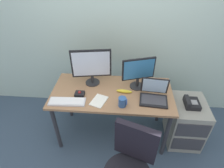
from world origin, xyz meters
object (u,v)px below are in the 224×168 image
cell_phone (151,85)px  monitor_main (91,65)px  laptop (154,95)px  desk_phone (191,103)px  monitor_side (138,71)px  keyboard (67,102)px  banana (124,91)px  coffee_mug (122,102)px  paper_notepad (99,101)px  trackball_mouse (80,94)px  file_cabinet (185,122)px

cell_phone → monitor_main: bearing=171.8°
monitor_main → laptop: 0.82m
desk_phone → monitor_side: monitor_side is taller
keyboard → cell_phone: bearing=22.4°
desk_phone → banana: banana is taller
coffee_mug → cell_phone: bearing=48.7°
desk_phone → paper_notepad: paper_notepad is taller
keyboard → laptop: size_ratio=1.26×
paper_notepad → banana: 0.33m
desk_phone → banana: size_ratio=1.05×
coffee_mug → banana: coffee_mug is taller
monitor_main → laptop: (0.75, -0.25, -0.21)m
keyboard → cell_phone: (0.98, 0.40, -0.01)m
keyboard → trackball_mouse: (0.11, 0.14, 0.01)m
paper_notepad → banana: size_ratio=1.09×
cell_phone → banana: 0.38m
monitor_side → banana: bearing=-139.4°
keyboard → laptop: bearing=8.5°
desk_phone → keyboard: (-1.45, -0.21, 0.11)m
desk_phone → cell_phone: (-0.47, 0.19, 0.10)m
file_cabinet → desk_phone: 0.35m
file_cabinet → laptop: bearing=-170.2°
file_cabinet → keyboard: (-1.45, -0.23, 0.46)m
file_cabinet → trackball_mouse: size_ratio=5.68×
monitor_main → monitor_side: 0.57m
monitor_main → cell_phone: monitor_main is taller
monitor_main → banana: monitor_main is taller
monitor_main → cell_phone: size_ratio=3.38×
keyboard → monitor_side: bearing=24.6°
trackball_mouse → desk_phone: bearing=3.3°
trackball_mouse → monitor_side: bearing=18.5°
file_cabinet → trackball_mouse: trackball_mouse is taller
coffee_mug → keyboard: bearing=-180.0°
monitor_side → cell_phone: (0.18, 0.04, -0.22)m
paper_notepad → cell_phone: 0.72m
desk_phone → keyboard: keyboard is taller
desk_phone → monitor_main: (-1.22, 0.18, 0.36)m
keyboard → laptop: 0.99m
file_cabinet → desk_phone: (-0.01, -0.02, 0.35)m
monitor_side → trackball_mouse: 0.74m
keyboard → banana: banana is taller
monitor_main → banana: (0.41, -0.16, -0.24)m
keyboard → trackball_mouse: 0.18m
coffee_mug → paper_notepad: size_ratio=0.53×
file_cabinet → monitor_side: bearing=168.6°
laptop → coffee_mug: size_ratio=2.97×
monitor_main → coffee_mug: bearing=-44.6°
file_cabinet → banana: bearing=-179.9°
keyboard → paper_notepad: keyboard is taller
desk_phone → trackball_mouse: trackball_mouse is taller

